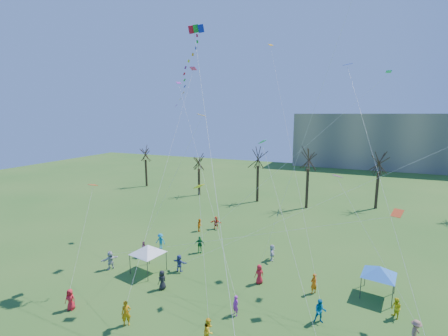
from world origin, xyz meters
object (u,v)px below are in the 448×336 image
at_px(big_box_kite, 190,72).
at_px(canopy_tent_white, 148,249).
at_px(distant_building, 409,142).
at_px(canopy_tent_blue, 379,271).

height_order(big_box_kite, canopy_tent_white, big_box_kite).
bearing_deg(distant_building, canopy_tent_white, -112.56).
bearing_deg(canopy_tent_blue, canopy_tent_white, -168.66).
xyz_separation_m(big_box_kite, canopy_tent_blue, (16.49, 1.44, -16.30)).
relative_size(big_box_kite, canopy_tent_blue, 7.21).
bearing_deg(distant_building, canopy_tent_blue, -98.99).
xyz_separation_m(canopy_tent_white, canopy_tent_blue, (19.91, 3.99, -0.08)).
height_order(big_box_kite, canopy_tent_blue, big_box_kite).
xyz_separation_m(distant_building, canopy_tent_white, (-31.13, -74.95, -5.17)).
distance_m(distant_building, big_box_kite, 78.30).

